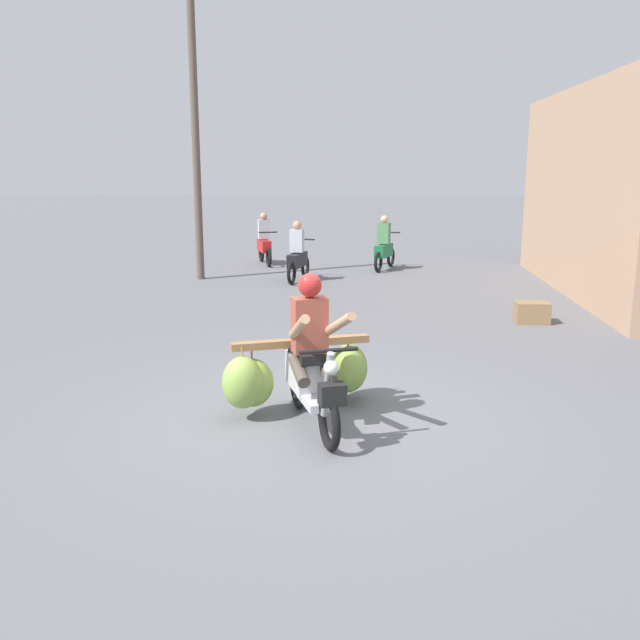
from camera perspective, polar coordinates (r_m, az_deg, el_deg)
ground_plane at (r=7.30m, az=0.11°, el=-8.27°), size 120.00×120.00×0.00m
motorbike_main_loaded at (r=7.23m, az=-1.49°, el=-4.19°), size 1.64×2.03×1.58m
motorbike_distant_ahead_left at (r=17.81m, az=5.36°, el=6.00°), size 0.69×1.57×1.40m
motorbike_distant_ahead_right at (r=15.92m, az=-1.88°, el=5.27°), size 0.56×1.61×1.40m
motorbike_distant_far_ahead at (r=18.87m, az=-4.67°, el=6.38°), size 0.72×1.55×1.40m
produce_crate at (r=12.21m, az=17.23°, el=0.61°), size 0.56×0.40×0.36m
utility_pole at (r=16.39m, az=-10.30°, el=14.10°), size 0.18×0.18×6.17m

